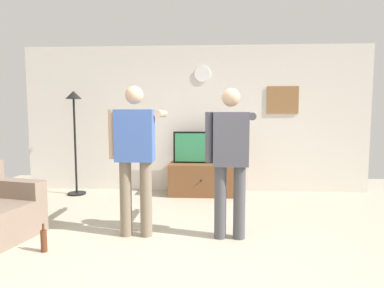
% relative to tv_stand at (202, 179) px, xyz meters
% --- Properties ---
extents(ground_plane, '(8.40, 8.40, 0.00)m').
position_rel_tv_stand_xyz_m(ground_plane, '(-0.14, -2.60, -0.28)').
color(ground_plane, '#B2A893').
extents(back_wall, '(6.40, 0.10, 2.70)m').
position_rel_tv_stand_xyz_m(back_wall, '(-0.14, 0.35, 1.07)').
color(back_wall, silver).
rests_on(back_wall, ground_plane).
extents(tv_stand, '(1.16, 0.58, 0.57)m').
position_rel_tv_stand_xyz_m(tv_stand, '(0.00, 0.00, 0.00)').
color(tv_stand, brown).
rests_on(tv_stand, ground_plane).
extents(television, '(1.02, 0.07, 0.57)m').
position_rel_tv_stand_xyz_m(television, '(-0.00, 0.05, 0.57)').
color(television, black).
rests_on(television, tv_stand).
extents(wall_clock, '(0.28, 0.03, 0.28)m').
position_rel_tv_stand_xyz_m(wall_clock, '(0.00, 0.29, 1.89)').
color(wall_clock, white).
extents(framed_picture, '(0.57, 0.04, 0.50)m').
position_rel_tv_stand_xyz_m(framed_picture, '(1.47, 0.30, 1.42)').
color(framed_picture, olive).
extents(floor_lamp, '(0.32, 0.32, 1.86)m').
position_rel_tv_stand_xyz_m(floor_lamp, '(-2.26, -0.11, 1.04)').
color(floor_lamp, black).
rests_on(floor_lamp, ground_plane).
extents(person_standing_nearer_lamp, '(0.62, 0.78, 1.78)m').
position_rel_tv_stand_xyz_m(person_standing_nearer_lamp, '(-0.73, -2.03, 0.74)').
color(person_standing_nearer_lamp, '#7A6B56').
rests_on(person_standing_nearer_lamp, ground_plane).
extents(person_standing_nearer_couch, '(0.58, 0.78, 1.75)m').
position_rel_tv_stand_xyz_m(person_standing_nearer_couch, '(0.38, -2.04, 0.71)').
color(person_standing_nearer_couch, '#4C4C51').
rests_on(person_standing_nearer_couch, ground_plane).
extents(beverage_bottle, '(0.07, 0.07, 0.30)m').
position_rel_tv_stand_xyz_m(beverage_bottle, '(-1.61, -2.55, -0.16)').
color(beverage_bottle, '#592D19').
rests_on(beverage_bottle, ground_plane).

